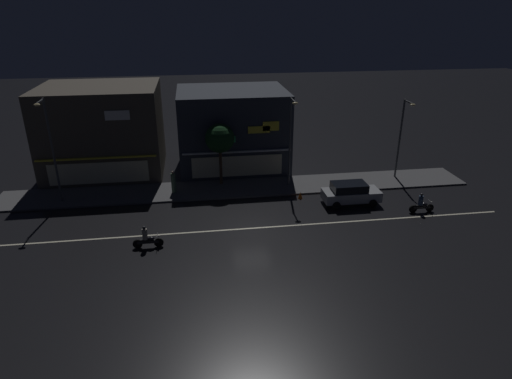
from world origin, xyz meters
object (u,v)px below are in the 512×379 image
at_px(streetlamp_east, 402,132).
at_px(streetlamp_west, 51,144).
at_px(traffic_cone, 300,195).
at_px(motorcycle_lead, 147,239).
at_px(streetlamp_mid, 291,136).
at_px(pedestrian_on_sidewalk, 174,183).
at_px(motorcycle_following, 421,204).
at_px(parked_car_near_kerb, 351,193).

bearing_deg(streetlamp_east, streetlamp_west, -177.57).
bearing_deg(traffic_cone, streetlamp_east, 17.38).
height_order(streetlamp_east, motorcycle_lead, streetlamp_east).
bearing_deg(streetlamp_mid, pedestrian_on_sidewalk, -179.79).
bearing_deg(streetlamp_east, traffic_cone, -162.62).
bearing_deg(traffic_cone, motorcycle_following, -24.21).
xyz_separation_m(streetlamp_mid, parked_car_near_kerb, (3.94, -3.78, -3.57)).
bearing_deg(motorcycle_following, parked_car_near_kerb, 153.33).
relative_size(streetlamp_west, parked_car_near_kerb, 1.83).
distance_m(pedestrian_on_sidewalk, parked_car_near_kerb, 13.87).
xyz_separation_m(streetlamp_west, streetlamp_east, (27.57, 1.17, -0.58)).
bearing_deg(streetlamp_east, streetlamp_mid, -176.70).
distance_m(parked_car_near_kerb, motorcycle_lead, 15.46).
bearing_deg(streetlamp_mid, streetlamp_west, -178.04).
relative_size(streetlamp_mid, streetlamp_east, 1.08).
bearing_deg(motorcycle_lead, motorcycle_following, -170.84).
height_order(pedestrian_on_sidewalk, motorcycle_lead, pedestrian_on_sidewalk).
relative_size(streetlamp_west, traffic_cone, 14.34).
relative_size(pedestrian_on_sidewalk, motorcycle_following, 0.96).
xyz_separation_m(streetlamp_mid, streetlamp_east, (9.66, 0.56, -0.28)).
bearing_deg(streetlamp_west, streetlamp_east, 2.43).
height_order(pedestrian_on_sidewalk, traffic_cone, pedestrian_on_sidewalk).
distance_m(streetlamp_mid, motorcycle_lead, 14.17).
distance_m(streetlamp_east, motorcycle_lead, 22.61).
bearing_deg(motorcycle_lead, streetlamp_mid, -140.20).
bearing_deg(pedestrian_on_sidewalk, traffic_cone, 86.15).
xyz_separation_m(pedestrian_on_sidewalk, motorcycle_following, (17.97, -5.97, -0.35)).
bearing_deg(motorcycle_following, pedestrian_on_sidewalk, 160.72).
xyz_separation_m(parked_car_near_kerb, motorcycle_following, (4.61, -2.23, -0.24)).
distance_m(streetlamp_mid, parked_car_near_kerb, 6.52).
bearing_deg(traffic_cone, motorcycle_lead, -152.21).
relative_size(streetlamp_mid, traffic_cone, 13.29).
distance_m(pedestrian_on_sidewalk, traffic_cone, 10.11).
xyz_separation_m(streetlamp_mid, traffic_cone, (0.40, -2.34, -4.16)).
xyz_separation_m(streetlamp_east, motorcycle_following, (-1.11, -6.56, -3.53)).
bearing_deg(streetlamp_east, motorcycle_following, -99.57).
bearing_deg(motorcycle_lead, traffic_cone, -149.72).
bearing_deg(streetlamp_mid, motorcycle_lead, -142.70).
height_order(streetlamp_west, traffic_cone, streetlamp_west).
bearing_deg(traffic_cone, parked_car_near_kerb, -22.12).
height_order(streetlamp_east, pedestrian_on_sidewalk, streetlamp_east).
height_order(motorcycle_lead, motorcycle_following, same).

